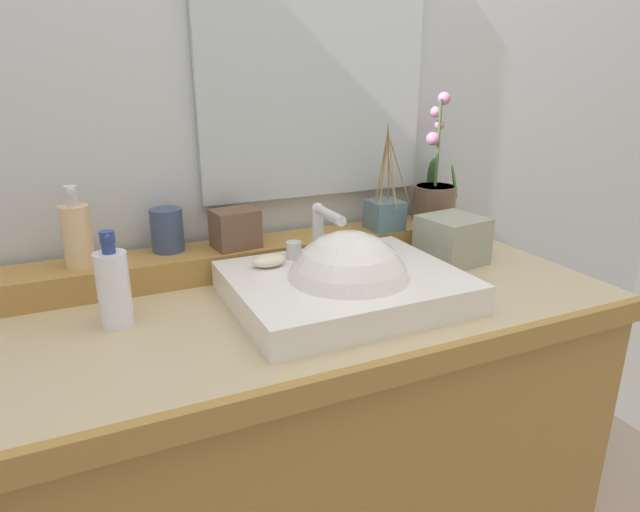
% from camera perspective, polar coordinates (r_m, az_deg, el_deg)
% --- Properties ---
extents(wall_back, '(2.90, 0.20, 2.43)m').
position_cam_1_polar(wall_back, '(1.37, -8.44, 14.95)').
color(wall_back, silver).
rests_on(wall_back, ground).
extents(vanity_cabinet, '(1.23, 0.58, 0.88)m').
position_cam_1_polar(vanity_cabinet, '(1.32, -1.35, -22.14)').
color(vanity_cabinet, '#A87C3C').
rests_on(vanity_cabinet, ground).
extents(back_ledge, '(1.16, 0.13, 0.06)m').
position_cam_1_polar(back_ledge, '(1.26, -5.36, 0.26)').
color(back_ledge, '#A87C3C').
rests_on(back_ledge, vanity_cabinet).
extents(sink_basin, '(0.43, 0.35, 0.27)m').
position_cam_1_polar(sink_basin, '(1.06, 2.82, -3.67)').
color(sink_basin, white).
rests_on(sink_basin, vanity_cabinet).
extents(soap_bar, '(0.07, 0.04, 0.02)m').
position_cam_1_polar(soap_bar, '(1.09, -5.35, -0.51)').
color(soap_bar, beige).
rests_on(soap_bar, sink_basin).
extents(potted_plant, '(0.11, 0.12, 0.32)m').
position_cam_1_polar(potted_plant, '(1.45, 11.92, 6.44)').
color(potted_plant, brown).
rests_on(potted_plant, back_ledge).
extents(soap_dispenser, '(0.06, 0.06, 0.16)m').
position_cam_1_polar(soap_dispenser, '(1.16, -24.08, 2.11)').
color(soap_dispenser, '#E3BB8B').
rests_on(soap_dispenser, back_ledge).
extents(tumbler_cup, '(0.07, 0.07, 0.09)m').
position_cam_1_polar(tumbler_cup, '(1.20, -15.70, 2.63)').
color(tumbler_cup, '#37486A').
rests_on(tumbler_cup, back_ledge).
extents(reed_diffuser, '(0.10, 0.09, 0.25)m').
position_cam_1_polar(reed_diffuser, '(1.34, 6.78, 4.45)').
color(reed_diffuser, slate).
rests_on(reed_diffuser, back_ledge).
extents(trinket_box, '(0.10, 0.09, 0.08)m').
position_cam_1_polar(trinket_box, '(1.20, -8.86, 2.85)').
color(trinket_box, brown).
rests_on(trinket_box, back_ledge).
extents(lotion_bottle, '(0.06, 0.06, 0.17)m').
position_cam_1_polar(lotion_bottle, '(1.01, -20.79, -3.04)').
color(lotion_bottle, white).
rests_on(lotion_bottle, vanity_cabinet).
extents(tissue_box, '(0.15, 0.15, 0.11)m').
position_cam_1_polar(tissue_box, '(1.31, 13.64, 1.66)').
color(tissue_box, '#989C8B').
rests_on(tissue_box, vanity_cabinet).
extents(mirror, '(0.56, 0.02, 0.61)m').
position_cam_1_polar(mirror, '(1.31, -0.48, 19.52)').
color(mirror, silver).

